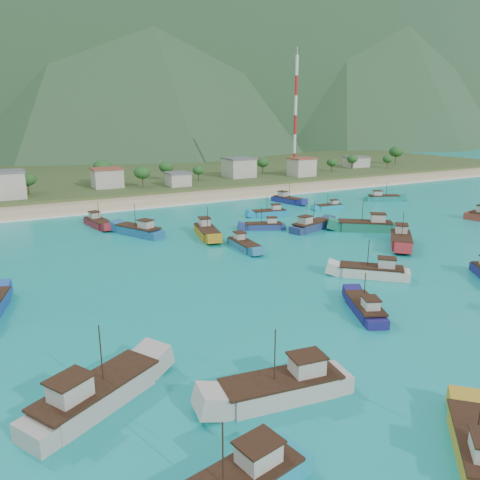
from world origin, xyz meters
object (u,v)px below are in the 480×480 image
boat_29 (207,232)px  boat_12 (401,240)px  boat_8 (98,223)px  boat_28 (366,226)px  boat_9 (244,245)px  boat_14 (365,309)px  boat_22 (329,207)px  boat_26 (264,227)px  boat_3 (287,200)px  radio_tower (295,115)px  boat_30 (383,198)px  boat_21 (284,388)px  boat_24 (478,450)px  boat_25 (311,226)px  boat_15 (95,396)px  boat_4 (373,272)px  boat_0 (139,231)px

boat_29 → boat_12: bearing=153.8°
boat_8 → boat_28: boat_28 is taller
boat_9 → boat_14: (-1.13, -33.77, 0.01)m
boat_22 → boat_26: bearing=117.6°
boat_3 → radio_tower: bearing=-138.4°
boat_14 → boat_30: (62.55, 58.68, 0.05)m
boat_3 → boat_21: (-55.06, -79.77, 0.21)m
boat_21 → boat_3: bearing=-26.3°
boat_3 → boat_24: boat_3 is taller
boat_30 → boat_25: bearing=-39.8°
radio_tower → boat_24: (-84.48, -143.31, -23.74)m
boat_9 → boat_29: (-2.19, 11.80, 0.23)m
boat_29 → boat_30: (63.61, 13.11, -0.17)m
boat_3 → boat_12: (-6.38, -48.36, 0.18)m
boat_21 → boat_15: bearing=74.3°
boat_8 → boat_25: size_ratio=0.91×
boat_22 → boat_25: bearing=137.0°
boat_21 → boat_29: size_ratio=1.05×
boat_4 → boat_22: size_ratio=1.22×
boat_24 → boat_29: (10.06, 69.08, 0.15)m
boat_9 → boat_15: (-35.61, -37.23, 0.39)m
radio_tower → boat_24: size_ratio=4.86×
boat_14 → boat_28: bearing=70.9°
boat_25 → boat_26: bearing=-139.2°
boat_21 → boat_25: boat_21 is taller
boat_0 → boat_3: (48.92, 16.28, -0.16)m
radio_tower → boat_21: radio_tower is taller
boat_14 → boat_29: boat_29 is taller
boat_15 → boat_30: (97.03, 62.14, -0.33)m
radio_tower → boat_12: 110.53m
boat_15 → boat_24: 30.79m
boat_4 → boat_15: 47.41m
boat_25 → boat_29: boat_29 is taller
boat_8 → boat_12: 65.64m
boat_3 → boat_30: bearing=146.4°
boat_26 → boat_14: bearing=-172.0°
boat_3 → boat_28: (-4.10, -36.41, 0.26)m
boat_8 → boat_15: boat_15 is taller
boat_4 → boat_21: 36.45m
boat_15 → boat_21: bearing=36.9°
boat_25 → boat_29: size_ratio=0.98×
boat_8 → boat_24: 89.54m
boat_12 → boat_26: 29.11m
boat_3 → boat_22: 13.87m
boat_8 → boat_3: bearing=175.1°
boat_9 → boat_0: bearing=-50.3°
boat_22 → boat_24: boat_24 is taller
boat_4 → boat_24: bearing=-169.7°
boat_0 → boat_14: boat_0 is taller
boat_26 → boat_30: boat_30 is taller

